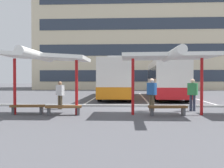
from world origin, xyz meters
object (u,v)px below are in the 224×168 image
at_px(coach_bus_1, 165,80).
at_px(waiting_passenger_1, 152,92).
at_px(coach_bus_0, 118,79).
at_px(waiting_shelter_0, 44,58).
at_px(bench_0, 28,107).
at_px(bench_2, 168,108).
at_px(waiting_shelter_1, 168,57).
at_px(waiting_passenger_0, 193,92).
at_px(bench_1, 64,108).
at_px(waiting_passenger_3, 60,93).

bearing_deg(coach_bus_1, waiting_passenger_1, -102.05).
distance_m(coach_bus_0, coach_bus_1, 4.25).
xyz_separation_m(coach_bus_0, waiting_shelter_0, (-3.03, -12.23, 1.02)).
height_order(bench_0, bench_2, same).
relative_size(waiting_shelter_1, waiting_passenger_0, 2.85).
distance_m(coach_bus_0, waiting_shelter_0, 12.64).
bearing_deg(bench_0, coach_bus_0, 71.69).
height_order(waiting_shelter_0, waiting_passenger_1, waiting_shelter_0).
relative_size(waiting_shelter_0, bench_1, 2.59).
distance_m(bench_0, waiting_passenger_0, 8.38).
bearing_deg(waiting_passenger_3, waiting_passenger_0, -4.09).
height_order(bench_1, waiting_passenger_0, waiting_passenger_0).
xyz_separation_m(bench_2, waiting_passenger_0, (1.57, 1.78, 0.64)).
height_order(coach_bus_0, waiting_passenger_1, coach_bus_0).
bearing_deg(bench_2, waiting_passenger_0, 48.55).
bearing_deg(waiting_shelter_1, bench_1, -178.87).
distance_m(coach_bus_1, bench_0, 14.25).
xyz_separation_m(waiting_shelter_1, bench_2, (0.00, 0.09, -2.33)).
bearing_deg(coach_bus_0, waiting_passenger_0, -67.31).
relative_size(waiting_shelter_0, bench_2, 2.46).
height_order(coach_bus_0, waiting_shelter_0, coach_bus_0).
bearing_deg(coach_bus_0, waiting_passenger_3, -106.80).
xyz_separation_m(coach_bus_1, bench_2, (-1.56, -11.68, -1.28)).
xyz_separation_m(coach_bus_1, waiting_shelter_0, (-7.27, -11.97, 1.04)).
xyz_separation_m(bench_2, waiting_passenger_3, (-5.59, 2.29, 0.54)).
relative_size(bench_0, bench_1, 0.96).
height_order(coach_bus_0, waiting_passenger_0, coach_bus_0).
bearing_deg(bench_1, waiting_shelter_0, -173.00).
bearing_deg(bench_0, waiting_shelter_1, -1.38).
bearing_deg(waiting_shelter_0, bench_1, 7.00).
height_order(bench_2, waiting_passenger_3, waiting_passenger_3).
height_order(bench_0, bench_1, same).
distance_m(coach_bus_0, waiting_passenger_0, 11.03).
height_order(waiting_passenger_0, waiting_passenger_3, waiting_passenger_0).
bearing_deg(waiting_passenger_0, coach_bus_1, 90.04).
bearing_deg(waiting_passenger_0, bench_1, -162.92).
height_order(coach_bus_0, waiting_shelter_1, coach_bus_0).
bearing_deg(waiting_passenger_1, waiting_passenger_3, 173.70).
distance_m(waiting_shelter_0, waiting_passenger_0, 7.75).
bearing_deg(bench_2, bench_0, 179.37).
bearing_deg(coach_bus_0, coach_bus_1, -3.54).
height_order(coach_bus_1, waiting_passenger_0, coach_bus_1).
relative_size(coach_bus_1, bench_1, 7.04).
xyz_separation_m(coach_bus_1, waiting_passenger_3, (-7.15, -9.39, -0.74)).
bearing_deg(coach_bus_0, waiting_passenger_1, -78.27).
xyz_separation_m(waiting_shelter_0, waiting_passenger_3, (0.11, 2.58, -1.78)).
relative_size(bench_1, waiting_shelter_1, 0.35).
distance_m(waiting_passenger_0, waiting_passenger_3, 7.18).
relative_size(waiting_shelter_1, waiting_passenger_1, 2.82).
relative_size(coach_bus_0, waiting_passenger_0, 7.33).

